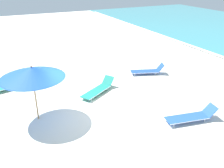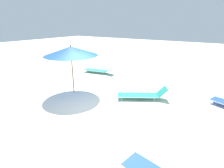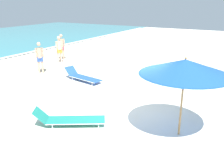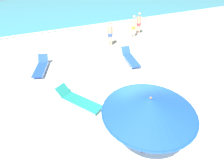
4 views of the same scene
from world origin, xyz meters
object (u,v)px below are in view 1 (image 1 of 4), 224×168
at_px(beach_umbrella, 32,73).
at_px(sun_lounger_beside_umbrella, 3,87).
at_px(sun_lounger_under_umbrella, 148,70).
at_px(sun_lounger_near_water_right, 98,89).
at_px(sun_lounger_near_water_left, 191,116).

height_order(beach_umbrella, sun_lounger_beside_umbrella, beach_umbrella).
xyz_separation_m(sun_lounger_under_umbrella, sun_lounger_beside_umbrella, (-1.30, -8.17, -0.02)).
xyz_separation_m(beach_umbrella, sun_lounger_beside_umbrella, (-3.59, -1.14, -1.90)).
height_order(beach_umbrella, sun_lounger_near_water_right, beach_umbrella).
bearing_deg(sun_lounger_under_umbrella, sun_lounger_near_water_left, 6.09).
xyz_separation_m(sun_lounger_beside_umbrella, sun_lounger_near_water_right, (2.41, 4.43, 0.00)).
relative_size(beach_umbrella, sun_lounger_under_umbrella, 1.25).
height_order(beach_umbrella, sun_lounger_near_water_left, beach_umbrella).
xyz_separation_m(beach_umbrella, sun_lounger_under_umbrella, (-2.28, 7.03, -1.89)).
xyz_separation_m(beach_umbrella, sun_lounger_near_water_left, (2.95, 5.76, -1.90)).
distance_m(sun_lounger_under_umbrella, sun_lounger_near_water_left, 5.38).
bearing_deg(sun_lounger_beside_umbrella, sun_lounger_near_water_right, 50.69).
bearing_deg(beach_umbrella, sun_lounger_beside_umbrella, -162.32).
height_order(beach_umbrella, sun_lounger_under_umbrella, beach_umbrella).
bearing_deg(sun_lounger_beside_umbrella, beach_umbrella, 6.89).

